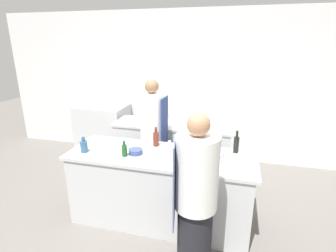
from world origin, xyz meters
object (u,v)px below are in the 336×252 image
(bottle_sauce, at_px, (84,146))
(bowl_wooden_salad, at_px, (216,154))
(bowl_ceramic_blue, at_px, (207,162))
(bottle_olive_oil, at_px, (169,154))
(bowl_mixing_large, at_px, (182,146))
(oven_range, at_px, (103,130))
(chef_at_stove, at_px, (153,136))
(bottle_wine, at_px, (124,150))
(bottle_vinegar, at_px, (156,138))
(bowl_prep_small, at_px, (136,152))
(chef_at_prep_near, at_px, (195,201))
(bottle_cooking_oil, at_px, (236,144))

(bottle_sauce, bearing_deg, bowl_wooden_salad, 10.30)
(bottle_sauce, relative_size, bowl_ceramic_blue, 1.11)
(bottle_olive_oil, height_order, bowl_mixing_large, bottle_olive_oil)
(oven_range, height_order, bowl_mixing_large, oven_range)
(chef_at_stove, relative_size, bowl_ceramic_blue, 9.62)
(bottle_wine, relative_size, bottle_sauce, 0.99)
(bottle_vinegar, bearing_deg, bowl_prep_small, -117.71)
(chef_at_stove, relative_size, bottle_sauce, 8.69)
(chef_at_prep_near, distance_m, bowl_mixing_large, 1.05)
(chef_at_stove, distance_m, bowl_wooden_salad, 1.17)
(bottle_vinegar, bearing_deg, oven_range, 136.80)
(chef_at_prep_near, distance_m, bottle_olive_oil, 0.69)
(chef_at_prep_near, height_order, bowl_ceramic_blue, chef_at_prep_near)
(oven_range, bearing_deg, bowl_mixing_large, -37.40)
(chef_at_stove, bearing_deg, bowl_mixing_large, 49.90)
(chef_at_stove, bearing_deg, bottle_olive_oil, 29.27)
(bottle_wine, height_order, bowl_mixing_large, bottle_wine)
(bottle_cooking_oil, xyz_separation_m, bowl_mixing_large, (-0.67, -0.02, -0.08))
(bottle_vinegar, relative_size, bottle_cooking_oil, 0.92)
(chef_at_prep_near, bearing_deg, bottle_sauce, 57.97)
(bottle_sauce, bearing_deg, chef_at_stove, 56.87)
(bottle_olive_oil, relative_size, bottle_wine, 1.31)
(bottle_sauce, bearing_deg, bowl_prep_small, 9.72)
(oven_range, xyz_separation_m, bowl_wooden_salad, (2.38, -1.63, 0.44))
(chef_at_stove, height_order, bowl_mixing_large, chef_at_stove)
(bottle_sauce, xyz_separation_m, bowl_wooden_salad, (1.58, 0.29, -0.05))
(bottle_cooking_oil, bearing_deg, oven_range, 150.86)
(bowl_ceramic_blue, bearing_deg, chef_at_stove, 136.68)
(bottle_sauce, height_order, bowl_ceramic_blue, bottle_sauce)
(bottle_cooking_oil, xyz_separation_m, bowl_ceramic_blue, (-0.31, -0.41, -0.08))
(chef_at_prep_near, xyz_separation_m, bottle_sauce, (-1.48, 0.55, 0.18))
(bowl_mixing_large, relative_size, bowl_ceramic_blue, 1.10)
(chef_at_prep_near, bearing_deg, bottle_cooking_oil, -30.02)
(bowl_prep_small, bearing_deg, bowl_mixing_large, 33.16)
(bowl_mixing_large, relative_size, bowl_wooden_salad, 0.97)
(bowl_ceramic_blue, relative_size, bowl_wooden_salad, 0.88)
(chef_at_prep_near, height_order, bottle_sauce, chef_at_prep_near)
(bowl_mixing_large, height_order, bowl_prep_small, bowl_prep_small)
(bowl_mixing_large, bearing_deg, bottle_sauce, -158.96)
(bottle_sauce, distance_m, bowl_mixing_large, 1.22)
(chef_at_prep_near, relative_size, bottle_sauce, 8.40)
(chef_at_prep_near, bearing_deg, bowl_ceramic_blue, -14.19)
(bowl_prep_small, height_order, bowl_wooden_salad, bowl_prep_small)
(chef_at_stove, height_order, bottle_vinegar, chef_at_stove)
(bowl_mixing_large, distance_m, bowl_wooden_salad, 0.47)
(bowl_mixing_large, bearing_deg, bottle_vinegar, -177.00)
(bottle_wine, height_order, bottle_sauce, bottle_sauce)
(bottle_vinegar, relative_size, bowl_prep_small, 1.52)
(chef_at_prep_near, xyz_separation_m, bottle_cooking_oil, (0.34, 1.01, 0.21))
(bowl_wooden_salad, bearing_deg, oven_range, 145.64)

